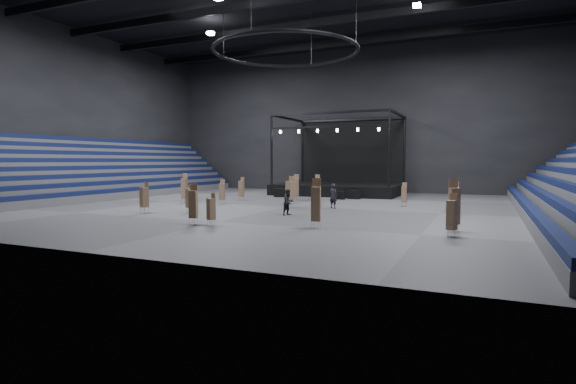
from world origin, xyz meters
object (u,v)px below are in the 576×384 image
at_px(chair_stack_1, 144,197).
at_px(chair_stack_9, 241,188).
at_px(chair_stack_13, 316,203).
at_px(chair_stack_14, 454,205).
at_px(stage, 342,181).
at_px(flight_case_right, 354,195).
at_px(chair_stack_2, 316,187).
at_px(chair_stack_8, 184,188).
at_px(flight_case_mid, 339,195).
at_px(chair_stack_10, 189,198).
at_px(man_center, 333,196).
at_px(chair_stack_12, 290,191).
at_px(chair_stack_5, 193,204).
at_px(flight_case_left, 281,193).
at_px(chair_stack_0, 452,214).
at_px(chair_stack_4, 211,208).
at_px(chair_stack_6, 455,198).
at_px(chair_stack_3, 222,191).
at_px(crew_member, 288,202).
at_px(chair_stack_7, 404,194).
at_px(chair_stack_11, 296,187).

relative_size(chair_stack_1, chair_stack_9, 1.01).
relative_size(chair_stack_13, chair_stack_14, 1.00).
bearing_deg(stage, flight_case_right, -63.10).
bearing_deg(chair_stack_2, chair_stack_8, -136.09).
height_order(flight_case_mid, chair_stack_10, chair_stack_10).
distance_m(chair_stack_8, man_center, 14.09).
height_order(stage, chair_stack_9, stage).
xyz_separation_m(chair_stack_9, chair_stack_12, (6.91, -3.90, 0.18)).
relative_size(chair_stack_1, chair_stack_5, 0.93).
height_order(stage, man_center, stage).
height_order(chair_stack_2, man_center, chair_stack_2).
bearing_deg(flight_case_right, chair_stack_10, -116.50).
bearing_deg(flight_case_left, chair_stack_0, -46.20).
distance_m(chair_stack_13, man_center, 11.15).
xyz_separation_m(flight_case_left, chair_stack_4, (5.02, -20.95, 0.57)).
bearing_deg(chair_stack_14, chair_stack_10, 150.30).
bearing_deg(chair_stack_8, chair_stack_0, -32.40).
relative_size(flight_case_left, chair_stack_6, 0.57).
bearing_deg(chair_stack_4, flight_case_right, 107.06).
distance_m(flight_case_mid, flight_case_right, 1.65).
height_order(chair_stack_12, chair_stack_13, chair_stack_13).
distance_m(chair_stack_9, chair_stack_12, 7.94).
relative_size(chair_stack_0, chair_stack_2, 0.88).
xyz_separation_m(chair_stack_6, chair_stack_10, (-18.56, -6.07, -0.16)).
distance_m(chair_stack_3, crew_member, 10.25).
relative_size(chair_stack_12, chair_stack_13, 0.90).
xyz_separation_m(chair_stack_9, chair_stack_14, (20.46, -12.37, 0.29)).
bearing_deg(chair_stack_9, man_center, -8.78).
bearing_deg(chair_stack_1, flight_case_mid, 79.91).
xyz_separation_m(chair_stack_8, chair_stack_9, (3.41, 4.58, -0.22)).
bearing_deg(chair_stack_0, man_center, 154.94).
height_order(chair_stack_0, chair_stack_14, chair_stack_14).
bearing_deg(flight_case_right, stage, 116.90).
relative_size(chair_stack_1, chair_stack_12, 0.89).
relative_size(chair_stack_0, chair_stack_12, 0.86).
bearing_deg(chair_stack_3, flight_case_right, 31.52).
bearing_deg(chair_stack_3, chair_stack_0, -41.94).
bearing_deg(chair_stack_2, chair_stack_4, -81.50).
distance_m(chair_stack_7, chair_stack_8, 19.75).
height_order(chair_stack_12, crew_member, chair_stack_12).
height_order(chair_stack_13, man_center, chair_stack_13).
distance_m(flight_case_right, chair_stack_2, 4.42).
relative_size(chair_stack_9, chair_stack_11, 0.89).
relative_size(stage, chair_stack_3, 6.28).
bearing_deg(chair_stack_6, flight_case_left, 147.22).
bearing_deg(chair_stack_13, chair_stack_2, 97.52).
distance_m(chair_stack_14, man_center, 13.21).
height_order(chair_stack_1, chair_stack_4, chair_stack_1).
relative_size(chair_stack_2, chair_stack_4, 1.31).
height_order(flight_case_left, chair_stack_7, chair_stack_7).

